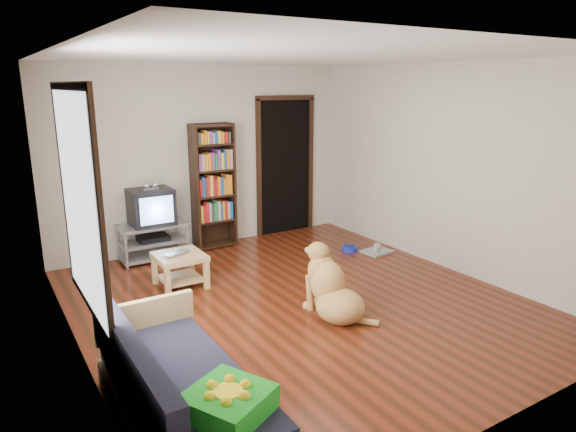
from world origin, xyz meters
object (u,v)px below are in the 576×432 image
grey_rag (377,251)px  dog (331,290)px  green_cushion (228,402)px  dog_bowl (350,249)px  bookshelf (213,180)px  sofa (178,397)px  crt_tv (151,206)px  laptop (180,254)px  coffee_table (180,264)px  tv_stand (153,240)px

grey_rag → dog: bearing=-143.7°
green_cushion → dog_bowl: (3.34, 3.03, -0.45)m
dog_bowl → dog: (-1.48, -1.56, 0.24)m
green_cushion → dog_bowl: green_cushion is taller
bookshelf → sofa: bearing=-117.3°
grey_rag → crt_tv: (-2.79, 1.42, 0.73)m
laptop → sofa: 2.65m
green_cushion → coffee_table: bearing=48.3°
tv_stand → crt_tv: crt_tv is taller
grey_rag → sofa: sofa is taller
green_cushion → bookshelf: size_ratio=0.25×
bookshelf → dog: bookshelf is taller
grey_rag → coffee_table: coffee_table is taller
tv_stand → bookshelf: size_ratio=0.50×
tv_stand → sofa: size_ratio=0.50×
crt_tv → coffee_table: (-0.04, -1.15, -0.46)m
laptop → dog_bowl: bearing=-20.4°
green_cushion → laptop: 3.13m
bookshelf → laptop: bearing=-128.3°
green_cushion → crt_tv: 4.29m
green_cushion → grey_rag: 4.61m
bookshelf → dog: bearing=-88.8°
laptop → coffee_table: 0.14m
green_cushion → grey_rag: (3.64, 2.78, -0.48)m
laptop → bookshelf: (0.99, 1.25, 0.59)m
laptop → sofa: size_ratio=0.18×
dog_bowl → dog: 2.16m
tv_stand → dog: (1.01, -2.71, 0.01)m
grey_rag → green_cushion: bearing=-142.6°
crt_tv → dog: 2.95m
crt_tv → tv_stand: bearing=-90.0°
grey_rag → coffee_table: bearing=174.5°
tv_stand → sofa: sofa is taller
crt_tv → sofa: (-0.97, -3.65, -0.48)m
crt_tv → laptop: bearing=-91.9°
crt_tv → green_cushion: bearing=-101.4°
crt_tv → coffee_table: bearing=-91.9°
dog_bowl → grey_rag: (0.30, -0.25, -0.03)m
sofa → coffee_table: (0.94, 2.51, 0.02)m
dog_bowl → grey_rag: dog_bowl is taller
coffee_table → dog_bowl: bearing=-0.5°
sofa → grey_rag: bearing=30.7°
sofa → coffee_table: 2.67m
dog → laptop: bearing=124.0°
laptop → dog_bowl: size_ratio=1.50×
tv_stand → dog: dog is taller
dog_bowl → coffee_table: size_ratio=0.40×
green_cushion → laptop: size_ratio=1.36×
sofa → laptop: bearing=69.3°
laptop → grey_rag: laptop is taller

